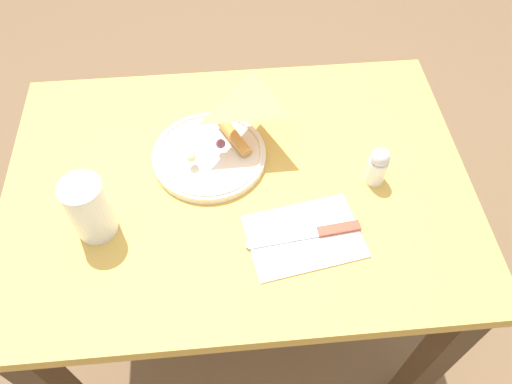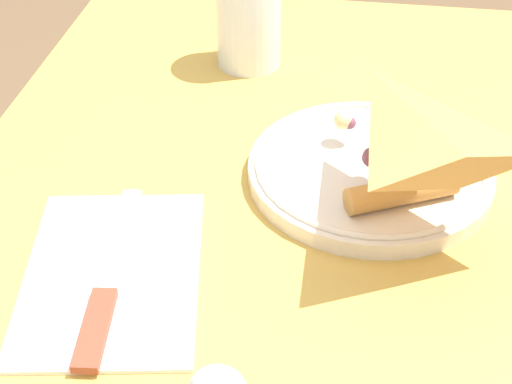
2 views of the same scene
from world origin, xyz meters
TOP-DOWN VIEW (x-y plane):
  - ground_plane at (0.00, 0.00)m, footprint 6.00×6.00m
  - dining_table at (0.00, 0.00)m, footprint 0.91×0.65m
  - plate_pizza at (0.05, -0.06)m, footprint 0.23×0.23m
  - milk_glass at (0.26, 0.09)m, footprint 0.08×0.08m
  - napkin_folded at (-0.11, 0.14)m, footprint 0.22×0.17m
  - butter_knife at (-0.12, 0.14)m, footprint 0.21×0.04m
  - salt_shaker at (-0.27, 0.02)m, footprint 0.04×0.04m

SIDE VIEW (x-z plane):
  - ground_plane at x=0.00m, z-range 0.00..0.00m
  - dining_table at x=0.00m, z-range 0.22..0.94m
  - napkin_folded at x=-0.11m, z-range 0.71..0.71m
  - butter_knife at x=-0.12m, z-range 0.71..0.72m
  - plate_pizza at x=0.05m, z-range 0.70..0.75m
  - salt_shaker at x=-0.27m, z-range 0.71..0.80m
  - milk_glass at x=0.26m, z-range 0.71..0.83m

